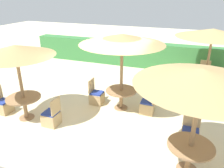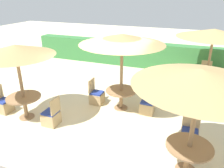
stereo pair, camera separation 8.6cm
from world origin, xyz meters
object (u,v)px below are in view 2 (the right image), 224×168
(parasol_center, at_px, (122,39))
(patio_chair_center_west, at_px, (97,97))
(round_table_back_right, at_px, (206,76))
(parasol_front_right, at_px, (201,78))
(patio_chair_back_right_north, at_px, (205,76))
(patio_chair_back_right_west, at_px, (183,80))
(patio_chair_front_left_east, at_px, (51,117))
(round_table_front_right, at_px, (189,151))
(parasol_front_left, at_px, (15,50))
(patio_chair_front_right_north, at_px, (189,136))
(parasol_back_right, at_px, (214,33))
(patio_chair_center_east, at_px, (148,106))
(round_table_center, at_px, (121,94))
(patio_chair_front_left_west, at_px, (4,105))
(round_table_front_left, at_px, (24,101))

(parasol_center, height_order, patio_chair_center_west, parasol_center)
(round_table_back_right, height_order, parasol_front_right, parasol_front_right)
(patio_chair_back_right_north, bearing_deg, patio_chair_back_right_west, 44.94)
(patio_chair_front_left_east, relative_size, patio_chair_back_right_west, 1.00)
(round_table_front_right, bearing_deg, patio_chair_center_west, 145.33)
(parasol_front_right, bearing_deg, patio_chair_back_right_north, 85.98)
(parasol_front_left, height_order, parasol_front_right, parasol_front_right)
(parasol_front_left, relative_size, patio_chair_front_left_east, 2.62)
(patio_chair_front_left_east, relative_size, patio_chair_front_right_north, 1.00)
(parasol_back_right, height_order, round_table_back_right, parasol_back_right)
(parasol_back_right, distance_m, patio_chair_center_east, 4.02)
(parasol_back_right, height_order, round_table_center, parasol_back_right)
(parasol_front_left, bearing_deg, patio_chair_center_east, 24.93)
(patio_chair_front_left_east, bearing_deg, patio_chair_center_west, -21.60)
(patio_chair_back_right_west, distance_m, round_table_front_right, 5.24)
(parasol_front_right, xyz_separation_m, patio_chair_front_right_north, (-0.00, 1.02, -2.07))
(patio_chair_front_left_east, bearing_deg, parasol_front_left, 87.48)
(patio_chair_front_left_east, bearing_deg, patio_chair_back_right_north, -38.72)
(patio_chair_center_east, bearing_deg, round_table_front_right, -148.14)
(parasol_back_right, bearing_deg, parasol_front_left, -140.10)
(parasol_front_left, xyz_separation_m, round_table_front_right, (5.09, -0.56, -1.71))
(patio_chair_front_left_west, height_order, patio_chair_back_right_north, same)
(parasol_front_left, height_order, round_table_front_left, parasol_front_left)
(patio_chair_front_right_north, relative_size, patio_chair_center_west, 1.00)
(parasol_center, xyz_separation_m, round_table_center, (0.00, -0.00, -1.91))
(patio_chair_front_left_west, relative_size, patio_chair_front_right_north, 1.00)
(parasol_back_right, distance_m, patio_chair_center_west, 5.18)
(round_table_back_right, height_order, patio_chair_back_right_west, patio_chair_back_right_west)
(parasol_front_right, bearing_deg, round_table_back_right, 85.26)
(patio_chair_front_left_west, height_order, patio_chair_front_right_north, same)
(parasol_front_right, bearing_deg, patio_chair_front_right_north, 90.20)
(round_table_front_right, bearing_deg, patio_chair_back_right_west, 95.13)
(patio_chair_front_left_west, bearing_deg, patio_chair_back_right_north, 130.37)
(round_table_front_left, bearing_deg, parasol_center, 32.20)
(round_table_back_right, xyz_separation_m, patio_chair_center_west, (-3.77, -2.86, -0.31))
(parasol_center, distance_m, patio_chair_center_west, 2.41)
(round_table_back_right, height_order, round_table_front_right, round_table_back_right)
(patio_chair_back_right_north, xyz_separation_m, patio_chair_center_east, (-1.84, -3.84, 0.00))
(patio_chair_front_left_east, height_order, patio_chair_front_right_north, same)
(round_table_front_left, relative_size, round_table_back_right, 1.11)
(patio_chair_front_left_west, xyz_separation_m, parasol_front_right, (6.06, -0.59, 2.07))
(parasol_front_right, xyz_separation_m, patio_chair_center_east, (-1.41, 2.27, -2.07))
(round_table_front_left, distance_m, round_table_center, 3.21)
(parasol_front_left, height_order, round_table_front_right, parasol_front_left)
(parasol_front_right, height_order, patio_chair_center_west, parasol_front_right)
(patio_chair_front_left_west, distance_m, patio_chair_back_right_north, 8.52)
(parasol_center, xyz_separation_m, patio_chair_center_west, (-0.97, 0.04, -2.21))
(round_table_front_right, bearing_deg, patio_chair_center_east, 121.86)
(patio_chair_front_left_west, relative_size, patio_chair_back_right_west, 1.00)
(parasol_back_right, bearing_deg, patio_chair_back_right_west, 177.33)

